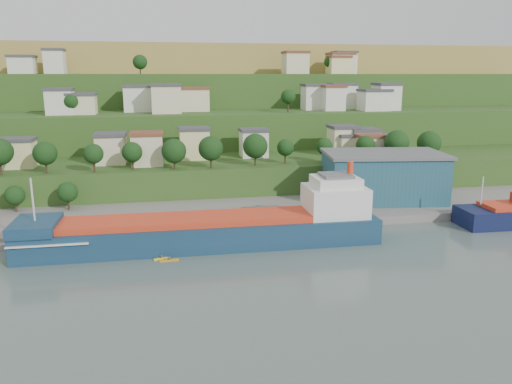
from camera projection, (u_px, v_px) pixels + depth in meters
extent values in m
plane|color=#46554F|center=(234.00, 258.00, 96.99)|extent=(500.00, 500.00, 0.00)
cube|color=slate|center=(295.00, 214.00, 127.43)|extent=(220.00, 26.00, 4.00)
cube|color=#284719|center=(207.00, 193.00, 150.50)|extent=(260.00, 32.00, 20.00)
cube|color=#284719|center=(199.00, 174.00, 179.16)|extent=(280.00, 32.00, 44.00)
cube|color=#284719|center=(193.00, 160.00, 207.83)|extent=(300.00, 32.00, 70.00)
cube|color=olive|center=(184.00, 138.00, 278.54)|extent=(360.00, 120.00, 96.00)
cube|color=beige|center=(18.00, 154.00, 135.61)|extent=(9.08, 7.08, 7.25)
cube|color=#3F3F44|center=(16.00, 139.00, 134.67)|extent=(9.68, 7.68, 0.90)
cube|color=beige|center=(111.00, 150.00, 142.13)|extent=(8.14, 8.98, 7.85)
cube|color=#3F3F44|center=(110.00, 134.00, 141.13)|extent=(8.74, 9.58, 0.90)
cube|color=beige|center=(147.00, 150.00, 139.08)|extent=(8.49, 7.95, 8.45)
cube|color=brown|center=(146.00, 133.00, 138.00)|extent=(9.09, 8.55, 0.90)
cube|color=beige|center=(194.00, 144.00, 149.71)|extent=(8.65, 7.94, 8.65)
cube|color=#3F3F44|center=(194.00, 129.00, 148.61)|extent=(9.25, 8.54, 0.90)
cube|color=silver|center=(254.00, 144.00, 153.67)|extent=(7.96, 7.60, 7.83)
cube|color=#3F3F44|center=(254.00, 130.00, 152.66)|extent=(8.56, 8.20, 0.90)
cube|color=beige|center=(343.00, 142.00, 156.63)|extent=(8.23, 7.50, 8.48)
cube|color=#3F3F44|center=(343.00, 127.00, 155.56)|extent=(8.83, 8.10, 0.90)
cube|color=beige|center=(349.00, 146.00, 156.14)|extent=(7.88, 8.42, 6.06)
cube|color=#3F3F44|center=(349.00, 135.00, 155.34)|extent=(8.48, 9.02, 0.90)
cube|color=beige|center=(368.00, 147.00, 151.84)|extent=(7.73, 7.57, 6.34)
cube|color=brown|center=(369.00, 135.00, 151.01)|extent=(8.33, 8.17, 0.90)
cube|color=silver|center=(362.00, 143.00, 157.70)|extent=(8.64, 8.25, 7.51)
cube|color=#3F3F44|center=(363.00, 129.00, 156.74)|extent=(9.24, 8.85, 0.90)
cube|color=beige|center=(374.00, 147.00, 153.57)|extent=(9.46, 8.88, 6.11)
cube|color=#3F3F44|center=(374.00, 136.00, 152.76)|extent=(10.06, 9.48, 0.90)
cube|color=silver|center=(60.00, 103.00, 162.13)|extent=(8.37, 7.46, 7.71)
cube|color=#3F3F44|center=(59.00, 89.00, 161.14)|extent=(8.97, 8.06, 0.90)
cube|color=beige|center=(82.00, 105.00, 163.74)|extent=(9.01, 7.29, 6.09)
cube|color=#3F3F44|center=(81.00, 94.00, 162.94)|extent=(9.61, 7.89, 0.90)
cube|color=silver|center=(138.00, 100.00, 174.86)|extent=(9.36, 8.22, 8.39)
cube|color=#3F3F44|center=(137.00, 86.00, 173.80)|extent=(9.96, 8.82, 0.90)
cube|color=beige|center=(166.00, 100.00, 167.42)|extent=(9.69, 7.40, 8.92)
cube|color=#3F3F44|center=(166.00, 85.00, 166.29)|extent=(10.29, 8.00, 0.90)
cube|color=beige|center=(194.00, 100.00, 177.97)|extent=(9.99, 7.97, 7.60)
cube|color=brown|center=(194.00, 88.00, 176.99)|extent=(10.59, 8.57, 0.90)
cube|color=silver|center=(316.00, 98.00, 184.75)|extent=(9.45, 7.48, 8.57)
cube|color=#3F3F44|center=(316.00, 85.00, 183.66)|extent=(10.05, 8.08, 0.90)
cube|color=silver|center=(333.00, 99.00, 180.53)|extent=(7.53, 7.08, 8.23)
cube|color=brown|center=(333.00, 86.00, 179.48)|extent=(8.13, 7.68, 0.90)
cube|color=silver|center=(342.00, 97.00, 188.79)|extent=(9.69, 7.65, 8.77)
cube|color=#3F3F44|center=(342.00, 84.00, 187.68)|extent=(10.29, 8.25, 0.90)
cube|color=silver|center=(374.00, 101.00, 180.20)|extent=(9.98, 8.64, 6.84)
cube|color=#3F3F44|center=(375.00, 90.00, 179.31)|extent=(10.58, 9.24, 0.90)
cube|color=silver|center=(386.00, 98.00, 182.51)|extent=(8.18, 8.56, 8.95)
cube|color=#3F3F44|center=(387.00, 84.00, 181.37)|extent=(8.78, 9.16, 0.90)
cube|color=silver|center=(23.00, 66.00, 190.19)|extent=(9.21, 7.53, 6.09)
cube|color=#3F3F44|center=(22.00, 56.00, 189.38)|extent=(9.81, 8.13, 0.90)
cube|color=silver|center=(55.00, 62.00, 191.44)|extent=(7.28, 7.03, 8.59)
cube|color=#3F3F44|center=(54.00, 50.00, 190.35)|extent=(7.88, 7.63, 0.90)
cube|color=beige|center=(295.00, 64.00, 205.32)|extent=(9.52, 8.89, 8.19)
cube|color=brown|center=(295.00, 52.00, 204.27)|extent=(10.12, 9.49, 0.90)
cube|color=beige|center=(339.00, 66.00, 206.51)|extent=(8.51, 7.10, 6.44)
cube|color=brown|center=(339.00, 57.00, 205.66)|extent=(9.11, 7.70, 0.90)
cube|color=beige|center=(340.00, 64.00, 207.74)|extent=(10.00, 8.69, 7.75)
cube|color=brown|center=(341.00, 54.00, 206.75)|extent=(10.60, 9.29, 0.90)
cube|color=silver|center=(344.00, 64.00, 213.86)|extent=(9.11, 7.53, 8.61)
cube|color=#3F3F44|center=(345.00, 52.00, 212.76)|extent=(9.71, 8.13, 0.90)
cylinder|color=#382619|center=(1.00, 167.00, 125.89)|extent=(0.50, 0.50, 4.01)
cylinder|color=#382619|center=(46.00, 166.00, 128.20)|extent=(0.50, 0.50, 3.51)
sphere|color=black|center=(45.00, 153.00, 127.41)|extent=(6.06, 6.06, 6.06)
cylinder|color=#382619|center=(94.00, 166.00, 129.37)|extent=(0.50, 0.50, 3.45)
sphere|color=black|center=(93.00, 154.00, 128.65)|extent=(5.18, 5.18, 5.18)
cylinder|color=#382619|center=(133.00, 164.00, 133.22)|extent=(0.50, 0.50, 3.19)
sphere|color=black|center=(132.00, 152.00, 132.51)|extent=(5.42, 5.42, 5.42)
cylinder|color=#382619|center=(174.00, 163.00, 133.72)|extent=(0.50, 0.50, 3.12)
sphere|color=black|center=(174.00, 151.00, 132.95)|extent=(6.59, 6.59, 6.59)
cylinder|color=#382619|center=(211.00, 162.00, 135.33)|extent=(0.50, 0.50, 3.54)
sphere|color=black|center=(211.00, 148.00, 134.50)|extent=(6.67, 6.67, 6.67)
cylinder|color=#382619|center=(255.00, 159.00, 139.27)|extent=(0.50, 0.50, 3.56)
sphere|color=black|center=(255.00, 146.00, 138.43)|extent=(6.90, 6.90, 6.90)
cylinder|color=#382619|center=(285.00, 158.00, 142.26)|extent=(0.50, 0.50, 3.24)
sphere|color=black|center=(285.00, 148.00, 141.58)|extent=(4.81, 4.81, 4.81)
cylinder|color=#382619|center=(324.00, 156.00, 144.27)|extent=(0.50, 0.50, 3.34)
sphere|color=black|center=(325.00, 146.00, 143.59)|extent=(4.80, 4.80, 4.80)
cylinder|color=#382619|center=(365.00, 156.00, 146.49)|extent=(0.50, 0.50, 3.14)
sphere|color=black|center=(365.00, 145.00, 145.77)|extent=(5.61, 5.61, 5.61)
cylinder|color=#382619|center=(396.00, 155.00, 146.32)|extent=(0.50, 0.50, 3.49)
sphere|color=black|center=(397.00, 142.00, 145.47)|extent=(7.19, 7.19, 7.19)
cylinder|color=#382619|center=(428.00, 154.00, 148.87)|extent=(0.50, 0.50, 3.05)
sphere|color=black|center=(429.00, 143.00, 148.07)|extent=(7.09, 7.09, 7.09)
cylinder|color=#382619|center=(296.00, 70.00, 211.66)|extent=(0.50, 0.50, 3.23)
sphere|color=black|center=(296.00, 62.00, 210.93)|extent=(5.66, 5.66, 5.66)
cylinder|color=#382619|center=(72.00, 110.00, 161.10)|extent=(0.50, 0.50, 3.04)
sphere|color=black|center=(71.00, 101.00, 160.43)|extent=(5.11, 5.11, 5.11)
cylinder|color=#382619|center=(140.00, 70.00, 188.54)|extent=(0.50, 0.50, 2.88)
sphere|color=black|center=(140.00, 62.00, 187.87)|extent=(5.43, 5.43, 5.43)
cylinder|color=#382619|center=(288.00, 106.00, 173.35)|extent=(0.50, 0.50, 3.96)
sphere|color=black|center=(288.00, 97.00, 172.58)|extent=(5.01, 5.01, 5.01)
cylinder|color=#382619|center=(329.00, 69.00, 207.43)|extent=(0.50, 0.50, 3.71)
sphere|color=black|center=(329.00, 62.00, 206.72)|extent=(4.52, 4.52, 4.52)
cube|color=#132E49|center=(204.00, 239.00, 103.52)|extent=(73.57, 12.54, 7.34)
cube|color=red|center=(193.00, 219.00, 102.14)|extent=(54.66, 10.18, 1.26)
cube|color=#132E49|center=(35.00, 226.00, 96.44)|extent=(8.55, 11.65, 2.10)
cube|color=silver|center=(335.00, 201.00, 107.17)|extent=(12.73, 10.66, 6.29)
cube|color=silver|center=(336.00, 182.00, 106.21)|extent=(9.55, 8.52, 2.10)
cube|color=#595B5E|center=(336.00, 175.00, 105.89)|extent=(6.38, 6.38, 0.63)
cylinder|color=red|center=(350.00, 169.00, 106.18)|extent=(1.28, 1.28, 3.15)
cylinder|color=silver|center=(33.00, 200.00, 95.23)|extent=(0.38, 0.38, 8.39)
cube|color=silver|center=(54.00, 236.00, 97.55)|extent=(14.84, 12.05, 0.26)
cylinder|color=silver|center=(482.00, 191.00, 114.41)|extent=(0.31, 0.31, 6.52)
cube|color=#1F535D|center=(383.00, 178.00, 133.04)|extent=(32.20, 21.97, 12.00)
cube|color=#595B5E|center=(384.00, 154.00, 131.57)|extent=(33.33, 23.10, 0.80)
cube|color=silver|center=(23.00, 235.00, 105.48)|extent=(4.47, 2.43, 0.85)
cube|color=orange|center=(169.00, 260.00, 95.56)|extent=(3.65, 0.83, 0.27)
sphere|color=#3F3F44|center=(169.00, 258.00, 95.46)|extent=(0.63, 0.63, 0.63)
cube|color=yellow|center=(162.00, 258.00, 96.60)|extent=(3.15, 1.68, 0.24)
sphere|color=#3F3F44|center=(161.00, 256.00, 96.51)|extent=(0.55, 0.55, 0.55)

